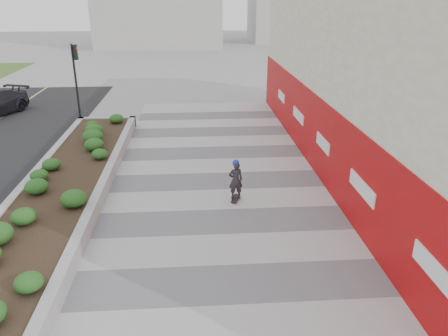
% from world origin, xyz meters
% --- Properties ---
extents(ground, '(160.00, 160.00, 0.00)m').
position_xyz_m(ground, '(0.00, 0.00, 0.00)').
color(ground, gray).
rests_on(ground, ground).
extents(walkway, '(8.00, 36.00, 0.01)m').
position_xyz_m(walkway, '(0.00, 3.00, 0.01)').
color(walkway, '#A8A8AD').
rests_on(walkway, ground).
extents(building, '(6.04, 24.08, 8.00)m').
position_xyz_m(building, '(6.98, 8.98, 3.98)').
color(building, beige).
rests_on(building, ground).
extents(planter, '(3.00, 18.00, 0.90)m').
position_xyz_m(planter, '(-5.50, 7.00, 0.42)').
color(planter, '#9E9EA0').
rests_on(planter, ground).
extents(traffic_signal_near, '(0.33, 0.28, 4.20)m').
position_xyz_m(traffic_signal_near, '(-7.23, 17.50, 2.76)').
color(traffic_signal_near, black).
rests_on(traffic_signal_near, ground).
extents(manhole_cover, '(0.44, 0.44, 0.01)m').
position_xyz_m(manhole_cover, '(0.50, 3.00, 0.00)').
color(manhole_cover, '#595654').
rests_on(manhole_cover, ground).
extents(skateboarder, '(0.55, 0.75, 1.51)m').
position_xyz_m(skateboarder, '(0.52, 6.50, 0.77)').
color(skateboarder, beige).
rests_on(skateboarder, ground).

